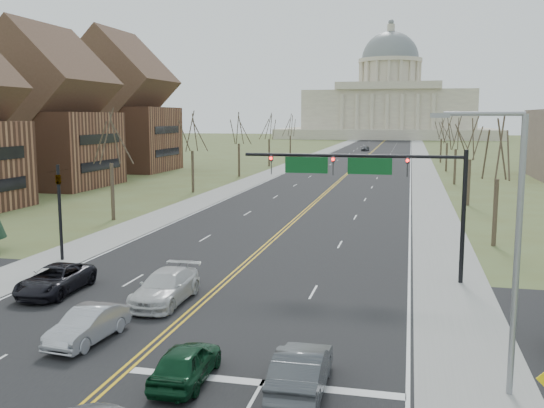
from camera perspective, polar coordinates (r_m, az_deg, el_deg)
The scene contains 32 objects.
ground at distance 23.73m, azimuth -12.50°, elevation -14.04°, with size 600.00×600.00×0.00m, color brown.
road at distance 130.44m, azimuth 8.61°, elevation 4.18°, with size 20.00×380.00×0.01m, color black.
cross_road at distance 28.92m, azimuth -7.36°, elevation -9.79°, with size 120.00×14.00×0.01m, color black.
sidewalk_left at distance 131.87m, azimuth 3.39°, elevation 4.31°, with size 4.00×380.00×0.03m, color gray.
sidewalk_right at distance 130.11m, azimuth 13.90°, elevation 4.03°, with size 4.00×380.00×0.03m, color gray.
center_line at distance 130.44m, azimuth 8.61°, elevation 4.19°, with size 0.42×380.00×0.01m, color gold.
edge_line_left at distance 131.53m, azimuth 4.34°, elevation 4.29°, with size 0.15×380.00×0.01m, color silver.
edge_line_right at distance 130.09m, azimuth 12.93°, elevation 4.06°, with size 0.15×380.00×0.01m, color silver.
stop_bar at distance 21.29m, azimuth -0.93°, elevation -16.48°, with size 9.50×0.50×0.01m, color silver.
capitol at distance 269.92m, azimuth 10.95°, elevation 9.16°, with size 90.00×60.00×50.00m.
signal_mast at distance 33.50m, azimuth 9.08°, elevation 2.71°, with size 12.12×0.44×7.20m.
signal_left at distance 39.76m, azimuth -19.38°, elevation 0.23°, with size 0.32×0.36×6.00m.
street_light at distance 20.36m, azimuth 21.45°, elevation -2.78°, with size 2.90×0.25×9.07m.
tree_r_0 at distance 44.24m, azimuth 20.53°, elevation 4.63°, with size 3.74×3.74×8.50m.
tree_l_0 at distance 54.02m, azimuth -14.95°, elevation 5.83°, with size 3.96×3.96×9.00m.
tree_r_1 at distance 64.10m, azimuth 18.19°, elevation 5.68°, with size 3.74×3.74×8.50m.
tree_l_1 at distance 72.32m, azimuth -7.53°, elevation 6.56°, with size 3.96×3.96×9.00m.
tree_r_2 at distance 84.02m, azimuth 16.96°, elevation 6.23°, with size 3.74×3.74×8.50m.
tree_l_2 at distance 91.33m, azimuth -3.14°, elevation 6.94°, with size 3.96×3.96×9.00m.
tree_r_3 at distance 103.98m, azimuth 16.20°, elevation 6.57°, with size 3.74×3.74×8.50m.
tree_l_3 at distance 110.69m, azimuth -0.27°, elevation 7.17°, with size 3.96×3.96×9.00m.
tree_r_4 at distance 123.94m, azimuth 15.68°, elevation 6.80°, with size 3.74×3.74×8.50m.
tree_l_4 at distance 130.24m, azimuth 1.74°, elevation 7.32°, with size 3.96×3.96×9.00m.
bldg_left_mid at distance 83.37m, azimuth -20.50°, elevation 7.43°, with size 15.10×14.28×20.75m.
bldg_left_far at distance 105.18m, azimuth -14.22°, elevation 8.29°, with size 17.10×14.28×23.25m.
car_nb_inner_lead at distance 21.30m, azimuth -8.10°, elevation -14.57°, with size 1.59×3.95×1.35m, color #0C351C.
car_nb_outer_lead at distance 20.42m, azimuth 2.77°, elevation -15.32°, with size 1.58×4.52×1.49m, color #424549.
car_sb_inner_lead at distance 25.66m, azimuth -16.93°, elevation -10.83°, with size 1.44×4.13×1.36m, color #A7A9B0.
car_sb_outer_lead at distance 32.91m, azimuth -19.72°, elevation -6.71°, with size 2.32×5.04×1.40m, color black.
car_sb_inner_second at distance 29.91m, azimuth -10.00°, elevation -7.71°, with size 2.13×5.24×1.52m, color silver.
car_far_nb at distance 110.51m, azimuth 9.76°, elevation 3.84°, with size 2.43×5.28×1.47m, color black.
car_far_sb at distance 162.57m, azimuth 8.78°, elevation 5.20°, with size 1.65×4.11×1.40m, color #46484D.
Camera 1 is at (9.62, -19.78, 8.90)m, focal length 40.00 mm.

